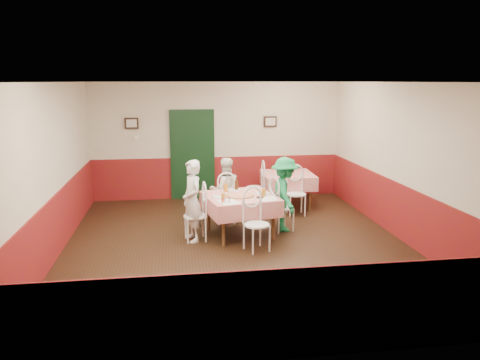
{
  "coord_description": "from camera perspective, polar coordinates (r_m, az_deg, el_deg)",
  "views": [
    {
      "loc": [
        -1.05,
        -7.73,
        2.82
      ],
      "look_at": [
        0.13,
        0.51,
        1.05
      ],
      "focal_mm": 35.0,
      "sensor_mm": 36.0,
      "label": 1
    }
  ],
  "objects": [
    {
      "name": "chair_right",
      "position": [
        8.96,
        5.14,
        -3.38
      ],
      "size": [
        0.52,
        0.52,
        0.9
      ],
      "primitive_type": null,
      "rotation": [
        0.0,
        0.0,
        1.87
      ],
      "color": "white",
      "rests_on": "ground"
    },
    {
      "name": "chair_near",
      "position": [
        7.89,
        2.06,
        -5.48
      ],
      "size": [
        0.53,
        0.53,
        0.9
      ],
      "primitive_type": null,
      "rotation": [
        0.0,
        0.0,
        0.33
      ],
      "color": "white",
      "rests_on": "ground"
    },
    {
      "name": "shaker_b",
      "position": [
        8.03,
        -1.3,
        -2.53
      ],
      "size": [
        0.04,
        0.04,
        0.09
      ],
      "primitive_type": "cylinder",
      "rotation": [
        0.0,
        0.0,
        0.2
      ],
      "color": "silver",
      "rests_on": "main_table"
    },
    {
      "name": "diner_right",
      "position": [
        8.92,
        5.46,
        -1.74
      ],
      "size": [
        0.54,
        0.92,
        1.42
      ],
      "primitive_type": "imported",
      "rotation": [
        0.0,
        0.0,
        1.58
      ],
      "color": "gray",
      "rests_on": "ground"
    },
    {
      "name": "right_wall",
      "position": [
        8.84,
        19.24,
        2.09
      ],
      "size": [
        0.1,
        7.0,
        2.8
      ],
      "primitive_type": "cube",
      "color": "beige",
      "rests_on": "ground"
    },
    {
      "name": "shaker_c",
      "position": [
        8.07,
        -2.13,
        -2.47
      ],
      "size": [
        0.04,
        0.04,
        0.09
      ],
      "primitive_type": "cylinder",
      "rotation": [
        0.0,
        0.0,
        0.2
      ],
      "color": "#B23319",
      "rests_on": "main_table"
    },
    {
      "name": "beer_bottle",
      "position": [
        8.96,
        -0.44,
        -0.52
      ],
      "size": [
        0.07,
        0.07,
        0.23
      ],
      "primitive_type": "cylinder",
      "rotation": [
        0.0,
        0.0,
        0.2
      ],
      "color": "#381C0A",
      "rests_on": "main_table"
    },
    {
      "name": "glass_a",
      "position": [
        8.22,
        -2.07,
        -2.07
      ],
      "size": [
        0.08,
        0.08,
        0.12
      ],
      "primitive_type": "cylinder",
      "rotation": [
        0.0,
        0.0,
        0.2
      ],
      "color": "#BF7219",
      "rests_on": "main_table"
    },
    {
      "name": "wainscot_back",
      "position": [
        11.5,
        -2.77,
        0.34
      ],
      "size": [
        6.0,
        0.03,
        1.0
      ],
      "primitive_type": "cube",
      "color": "maroon",
      "rests_on": "ground"
    },
    {
      "name": "floor",
      "position": [
        8.29,
        -0.41,
        -7.88
      ],
      "size": [
        7.0,
        7.0,
        0.0
      ],
      "primitive_type": "plane",
      "color": "black",
      "rests_on": "ground"
    },
    {
      "name": "plate_far",
      "position": [
        8.96,
        -0.7,
        -1.24
      ],
      "size": [
        0.29,
        0.29,
        0.01
      ],
      "primitive_type": "cylinder",
      "rotation": [
        0.0,
        0.0,
        0.2
      ],
      "color": "white",
      "rests_on": "main_table"
    },
    {
      "name": "picture_right",
      "position": [
        11.46,
        3.71,
        7.12
      ],
      "size": [
        0.32,
        0.03,
        0.26
      ],
      "primitive_type": "cube",
      "color": "black",
      "rests_on": "back_wall"
    },
    {
      "name": "menu_left",
      "position": [
        8.13,
        -1.45,
        -2.67
      ],
      "size": [
        0.41,
        0.48,
        0.0
      ],
      "primitive_type": "cube",
      "rotation": [
        0.0,
        0.0,
        0.34
      ],
      "color": "white",
      "rests_on": "main_table"
    },
    {
      "name": "main_table",
      "position": [
        8.68,
        -0.0,
        -4.36
      ],
      "size": [
        1.43,
        1.43,
        0.77
      ],
      "primitive_type": "cube",
      "rotation": [
        0.0,
        0.0,
        0.2
      ],
      "color": "red",
      "rests_on": "ground"
    },
    {
      "name": "wainscot_front",
      "position": [
        4.95,
        5.29,
        -16.0
      ],
      "size": [
        6.0,
        0.03,
        1.0
      ],
      "primitive_type": "cube",
      "color": "maroon",
      "rests_on": "ground"
    },
    {
      "name": "chair_left",
      "position": [
        8.42,
        -5.48,
        -4.4
      ],
      "size": [
        0.46,
        0.46,
        0.9
      ],
      "primitive_type": null,
      "rotation": [
        0.0,
        0.0,
        -1.48
      ],
      "color": "white",
      "rests_on": "ground"
    },
    {
      "name": "glass_c",
      "position": [
        8.88,
        -1.76,
        -0.92
      ],
      "size": [
        0.09,
        0.09,
        0.15
      ],
      "primitive_type": "cylinder",
      "rotation": [
        0.0,
        0.0,
        0.2
      ],
      "color": "#BF7219",
      "rests_on": "main_table"
    },
    {
      "name": "menu_right",
      "position": [
        8.38,
        3.39,
        -2.23
      ],
      "size": [
        0.31,
        0.4,
        0.0
      ],
      "primitive_type": "cube",
      "rotation": [
        0.0,
        0.0,
        -0.01
      ],
      "color": "white",
      "rests_on": "main_table"
    },
    {
      "name": "wainscot_left",
      "position": [
        8.3,
        -21.38,
        -5.09
      ],
      "size": [
        0.03,
        7.0,
        1.0
      ],
      "primitive_type": "cube",
      "color": "maroon",
      "rests_on": "ground"
    },
    {
      "name": "chair_second_b",
      "position": [
        10.04,
        6.87,
        -1.74
      ],
      "size": [
        0.44,
        0.44,
        0.9
      ],
      "primitive_type": null,
      "rotation": [
        0.0,
        0.0,
        -0.04
      ],
      "color": "white",
      "rests_on": "ground"
    },
    {
      "name": "diner_far",
      "position": [
        9.43,
        -1.82,
        -1.24
      ],
      "size": [
        0.71,
        0.59,
        1.32
      ],
      "primitive_type": "imported",
      "rotation": [
        0.0,
        0.0,
        3.29
      ],
      "color": "gray",
      "rests_on": "ground"
    },
    {
      "name": "wallet",
      "position": [
        8.41,
        2.44,
        -2.11
      ],
      "size": [
        0.13,
        0.11,
        0.02
      ],
      "primitive_type": "cube",
      "rotation": [
        0.0,
        0.0,
        0.2
      ],
      "color": "black",
      "rests_on": "main_table"
    },
    {
      "name": "second_table",
      "position": [
        10.76,
        5.83,
        -1.2
      ],
      "size": [
        1.16,
        1.16,
        0.77
      ],
      "primitive_type": "cube",
      "rotation": [
        0.0,
        0.0,
        -0.04
      ],
      "color": "red",
      "rests_on": "ground"
    },
    {
      "name": "back_wall",
      "position": [
        11.37,
        -2.82,
        4.81
      ],
      "size": [
        6.0,
        0.1,
        2.8
      ],
      "primitive_type": "cube",
      "color": "beige",
      "rests_on": "ground"
    },
    {
      "name": "wainscot_right",
      "position": [
        9.02,
        18.76,
        -3.55
      ],
      "size": [
        0.03,
        7.0,
        1.0
      ],
      "primitive_type": "cube",
      "color": "maroon",
      "rests_on": "ground"
    },
    {
      "name": "plate_left",
      "position": [
        8.44,
        -2.61,
        -2.08
      ],
      "size": [
        0.29,
        0.29,
        0.01
      ],
      "primitive_type": "cylinder",
      "rotation": [
        0.0,
        0.0,
        0.2
      ],
      "color": "white",
      "rests_on": "main_table"
    },
    {
      "name": "chair_far",
      "position": [
        9.43,
        -1.72,
        -2.55
      ],
      "size": [
        0.44,
        0.44,
        0.9
      ],
      "primitive_type": null,
      "rotation": [
        0.0,
        0.0,
        3.1
      ],
      "color": "white",
      "rests_on": "ground"
    },
    {
      "name": "pizza",
      "position": [
        8.53,
        -0.01,
        -1.86
      ],
      "size": [
        0.59,
        0.59,
        0.03
      ],
      "primitive_type": "cylinder",
      "rotation": [
        0.0,
        0.0,
        0.2
      ],
      "color": "#B74723",
      "rests_on": "main_table"
    },
    {
      "name": "diner_left",
      "position": [
        8.34,
        -5.85,
        -2.56
      ],
      "size": [
        0.5,
        0.62,
        1.47
      ],
      "primitive_type": "imported",
      "rotation": [
        0.0,
        0.0,
        -1.26
      ],
      "color": "gray",
      "rests_on": "ground"
    },
    {
      "name": "ceiling",
      "position": [
        7.8,
        -0.44,
        11.86
      ],
      "size": [
        7.0,
        7.0,
        0.0
      ],
      "primitive_type": "plane",
      "color": "white",
      "rests_on": "back_wall"
    },
    {
      "name": "front_wall",
      "position": [
        4.58,
        5.56,
        -6.1
      ],
      "size": [
        6.0,
        0.1,
        2.8
      ],
      "primitive_type": "cube",
      "color": "beige",
      "rests_on": "ground"
    },
    {
      "name": "door",
      "position": [
        11.33,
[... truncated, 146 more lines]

